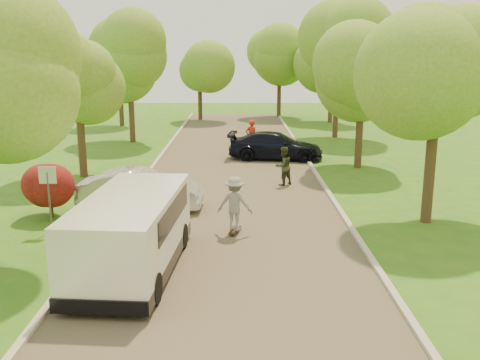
{
  "coord_description": "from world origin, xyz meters",
  "views": [
    {
      "loc": [
        0.31,
        -12.65,
        5.72
      ],
      "look_at": [
        0.37,
        5.82,
        1.3
      ],
      "focal_mm": 40.0,
      "sensor_mm": 36.0,
      "label": 1
    }
  ],
  "objects_px": {
    "street_sign": "(48,185)",
    "skateboarder": "(235,204)",
    "minivan": "(132,232)",
    "person_striped": "(251,137)",
    "dark_sedan": "(275,146)",
    "longboard": "(235,230)",
    "silver_sedan": "(141,190)",
    "person_olive": "(283,166)"
  },
  "relations": [
    {
      "from": "street_sign",
      "to": "longboard",
      "type": "relative_size",
      "value": 2.32
    },
    {
      "from": "silver_sedan",
      "to": "skateboarder",
      "type": "height_order",
      "value": "skateboarder"
    },
    {
      "from": "dark_sedan",
      "to": "person_olive",
      "type": "bearing_deg",
      "value": -173.53
    },
    {
      "from": "skateboarder",
      "to": "person_striped",
      "type": "xyz_separation_m",
      "value": [
        0.86,
        14.15,
        -0.02
      ]
    },
    {
      "from": "dark_sedan",
      "to": "person_striped",
      "type": "bearing_deg",
      "value": 43.24
    },
    {
      "from": "longboard",
      "to": "dark_sedan",
      "type": "bearing_deg",
      "value": -86.95
    },
    {
      "from": "skateboarder",
      "to": "person_olive",
      "type": "distance_m",
      "value": 6.79
    },
    {
      "from": "minivan",
      "to": "silver_sedan",
      "type": "relative_size",
      "value": 1.27
    },
    {
      "from": "skateboarder",
      "to": "person_olive",
      "type": "bearing_deg",
      "value": -94.99
    },
    {
      "from": "minivan",
      "to": "silver_sedan",
      "type": "height_order",
      "value": "minivan"
    },
    {
      "from": "minivan",
      "to": "longboard",
      "type": "relative_size",
      "value": 6.12
    },
    {
      "from": "longboard",
      "to": "person_striped",
      "type": "bearing_deg",
      "value": -80.57
    },
    {
      "from": "dark_sedan",
      "to": "minivan",
      "type": "bearing_deg",
      "value": 169.68
    },
    {
      "from": "longboard",
      "to": "person_olive",
      "type": "height_order",
      "value": "person_olive"
    },
    {
      "from": "minivan",
      "to": "skateboarder",
      "type": "height_order",
      "value": "minivan"
    },
    {
      "from": "minivan",
      "to": "person_olive",
      "type": "xyz_separation_m",
      "value": [
        4.78,
        9.52,
        -0.24
      ]
    },
    {
      "from": "silver_sedan",
      "to": "dark_sedan",
      "type": "distance_m",
      "value": 11.18
    },
    {
      "from": "longboard",
      "to": "minivan",
      "type": "bearing_deg",
      "value": 61.53
    },
    {
      "from": "silver_sedan",
      "to": "person_olive",
      "type": "height_order",
      "value": "person_olive"
    },
    {
      "from": "silver_sedan",
      "to": "longboard",
      "type": "distance_m",
      "value": 4.49
    },
    {
      "from": "silver_sedan",
      "to": "street_sign",
      "type": "bearing_deg",
      "value": 137.51
    },
    {
      "from": "person_olive",
      "to": "skateboarder",
      "type": "bearing_deg",
      "value": 37.69
    },
    {
      "from": "silver_sedan",
      "to": "dark_sedan",
      "type": "bearing_deg",
      "value": -28.51
    },
    {
      "from": "skateboarder",
      "to": "person_olive",
      "type": "xyz_separation_m",
      "value": [
        2.09,
        6.46,
        -0.14
      ]
    },
    {
      "from": "minivan",
      "to": "person_striped",
      "type": "height_order",
      "value": "minivan"
    },
    {
      "from": "skateboarder",
      "to": "minivan",
      "type": "bearing_deg",
      "value": 61.53
    },
    {
      "from": "person_olive",
      "to": "street_sign",
      "type": "bearing_deg",
      "value": 3.45
    },
    {
      "from": "silver_sedan",
      "to": "skateboarder",
      "type": "relative_size",
      "value": 2.57
    },
    {
      "from": "dark_sedan",
      "to": "street_sign",
      "type": "bearing_deg",
      "value": 153.38
    },
    {
      "from": "street_sign",
      "to": "person_olive",
      "type": "height_order",
      "value": "street_sign"
    },
    {
      "from": "minivan",
      "to": "skateboarder",
      "type": "xyz_separation_m",
      "value": [
        2.69,
        3.06,
        -0.1
      ]
    },
    {
      "from": "minivan",
      "to": "longboard",
      "type": "bearing_deg",
      "value": 52.86
    },
    {
      "from": "dark_sedan",
      "to": "person_striped",
      "type": "xyz_separation_m",
      "value": [
        -1.29,
        1.77,
        0.23
      ]
    },
    {
      "from": "street_sign",
      "to": "dark_sedan",
      "type": "bearing_deg",
      "value": 56.28
    },
    {
      "from": "street_sign",
      "to": "silver_sedan",
      "type": "distance_m",
      "value": 3.67
    },
    {
      "from": "longboard",
      "to": "person_striped",
      "type": "xyz_separation_m",
      "value": [
        0.86,
        14.15,
        0.88
      ]
    },
    {
      "from": "street_sign",
      "to": "skateboarder",
      "type": "xyz_separation_m",
      "value": [
        6.0,
        -0.17,
        -0.57
      ]
    },
    {
      "from": "street_sign",
      "to": "skateboarder",
      "type": "bearing_deg",
      "value": -1.67
    },
    {
      "from": "silver_sedan",
      "to": "person_striped",
      "type": "height_order",
      "value": "person_striped"
    },
    {
      "from": "dark_sedan",
      "to": "person_olive",
      "type": "height_order",
      "value": "person_olive"
    },
    {
      "from": "street_sign",
      "to": "person_striped",
      "type": "distance_m",
      "value": 15.58
    },
    {
      "from": "skateboarder",
      "to": "person_olive",
      "type": "relative_size",
      "value": 1.03
    }
  ]
}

